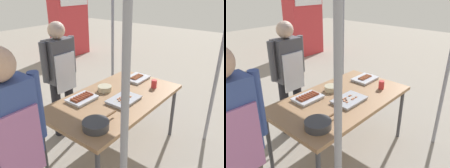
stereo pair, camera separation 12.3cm
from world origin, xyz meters
TOP-DOWN VIEW (x-y plane):
  - ground_plane at (0.00, 0.00)m, footprint 18.00×18.00m
  - stall_table at (0.00, 0.00)m, footprint 1.60×0.90m
  - tray_grilled_sausages at (-0.29, 0.24)m, footprint 0.31×0.23m
  - tray_meat_skewers at (-0.01, -0.13)m, footprint 0.37×0.25m
  - tray_pork_links at (0.59, 0.10)m, footprint 0.33×0.24m
  - cooking_wok at (-0.58, -0.24)m, footprint 0.40×0.24m
  - condiment_bowl at (0.06, 0.21)m, footprint 0.17×0.17m
  - drink_cup_near_edge at (0.51, -0.21)m, footprint 0.07×0.07m
  - vendor_woman at (-0.10, 0.82)m, footprint 0.52×0.22m
  - customer_nearby at (-1.25, -0.10)m, footprint 0.52×0.23m
  - neighbor_stall_right at (2.60, 3.71)m, footprint 1.05×0.54m

SIDE VIEW (x-z plane):
  - ground_plane at x=0.00m, z-range 0.00..0.00m
  - stall_table at x=0.00m, z-range 0.32..1.07m
  - tray_meat_skewers at x=-0.01m, z-range 0.75..0.79m
  - tray_pork_links at x=0.59m, z-range 0.74..0.80m
  - tray_grilled_sausages at x=-0.29m, z-range 0.75..0.80m
  - condiment_bowl at x=0.06m, z-range 0.75..0.81m
  - cooking_wok at x=-0.58m, z-range 0.75..0.83m
  - drink_cup_near_edge at x=0.51m, z-range 0.75..0.85m
  - vendor_woman at x=-0.10m, z-range 0.13..1.66m
  - customer_nearby at x=-1.25m, z-range 0.15..1.75m
  - neighbor_stall_right at x=2.60m, z-range 0.01..2.00m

